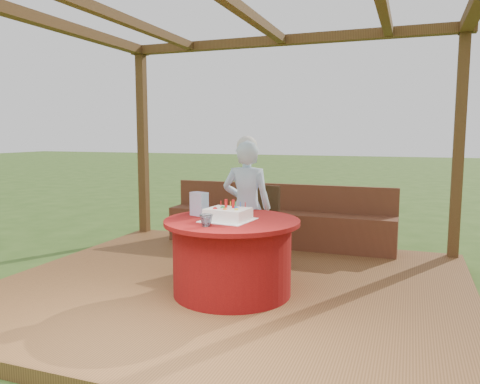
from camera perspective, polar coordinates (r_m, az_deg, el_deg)
name	(u,v)px	position (r m, az deg, el deg)	size (l,w,h in m)	color
ground	(231,295)	(4.73, -1.07, -12.48)	(60.00, 60.00, 0.00)	#33551C
deck	(231,289)	(4.71, -1.07, -11.79)	(4.50, 4.00, 0.12)	brown
pergola	(231,44)	(4.53, -1.14, 17.58)	(4.50, 4.00, 2.72)	brown
bench	(278,225)	(6.20, 4.68, -4.06)	(3.00, 0.42, 0.80)	brown
table	(232,256)	(4.32, -0.97, -7.81)	(1.23, 1.23, 0.69)	maroon
chair	(258,220)	(5.34, 2.16, -3.43)	(0.53, 0.53, 0.88)	#31200F
elderly_woman	(247,205)	(4.89, 0.83, -1.62)	(0.55, 0.39, 1.44)	#A7D5F8
birthday_cake	(228,214)	(4.19, -1.48, -2.73)	(0.46, 0.46, 0.18)	white
gift_bag	(199,204)	(4.45, -5.00, -1.46)	(0.16, 0.10, 0.22)	#D086B1
drinking_glass	(206,220)	(3.93, -4.14, -3.47)	(0.11, 0.11, 0.10)	silver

